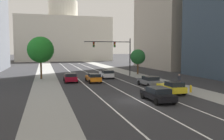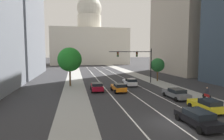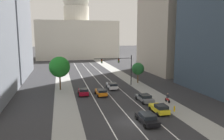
{
  "view_description": "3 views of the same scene",
  "coord_description": "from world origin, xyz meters",
  "px_view_note": "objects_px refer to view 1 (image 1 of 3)",
  "views": [
    {
      "loc": [
        -9.11,
        -22.34,
        5.15
      ],
      "look_at": [
        0.63,
        11.99,
        2.1
      ],
      "focal_mm": 38.57,
      "sensor_mm": 36.0,
      "label": 1
    },
    {
      "loc": [
        -8.76,
        -14.91,
        6.41
      ],
      "look_at": [
        -1.74,
        19.73,
        3.12
      ],
      "focal_mm": 29.88,
      "sensor_mm": 36.0,
      "label": 2
    },
    {
      "loc": [
        -9.54,
        -27.11,
        11.74
      ],
      "look_at": [
        2.3,
        21.72,
        3.94
      ],
      "focal_mm": 34.86,
      "sensor_mm": 36.0,
      "label": 3
    }
  ],
  "objects_px": {
    "car_yellow": "(172,87)",
    "cyclist": "(179,80)",
    "car_orange": "(93,78)",
    "street_tree_near_right": "(138,57)",
    "car_black": "(158,94)",
    "car_white": "(107,74)",
    "car_gray": "(150,81)",
    "fire_hydrant": "(191,89)",
    "capitol_building": "(64,32)",
    "traffic_signal_mast": "(116,49)",
    "street_tree_near_left": "(41,50)",
    "car_crimson": "(70,77)"
  },
  "relations": [
    {
      "from": "car_white",
      "to": "car_orange",
      "type": "distance_m",
      "value": 6.02
    },
    {
      "from": "car_orange",
      "to": "car_crimson",
      "type": "distance_m",
      "value": 3.67
    },
    {
      "from": "car_yellow",
      "to": "car_orange",
      "type": "relative_size",
      "value": 0.98
    },
    {
      "from": "car_gray",
      "to": "fire_hydrant",
      "type": "distance_m",
      "value": 6.49
    },
    {
      "from": "car_white",
      "to": "fire_hydrant",
      "type": "distance_m",
      "value": 17.85
    },
    {
      "from": "traffic_signal_mast",
      "to": "fire_hydrant",
      "type": "distance_m",
      "value": 20.39
    },
    {
      "from": "capitol_building",
      "to": "cyclist",
      "type": "distance_m",
      "value": 86.91
    },
    {
      "from": "car_yellow",
      "to": "cyclist",
      "type": "distance_m",
      "value": 6.15
    },
    {
      "from": "car_black",
      "to": "car_yellow",
      "type": "relative_size",
      "value": 1.13
    },
    {
      "from": "traffic_signal_mast",
      "to": "street_tree_near_left",
      "type": "height_order",
      "value": "street_tree_near_left"
    },
    {
      "from": "car_black",
      "to": "car_yellow",
      "type": "bearing_deg",
      "value": -47.14
    },
    {
      "from": "car_orange",
      "to": "fire_hydrant",
      "type": "height_order",
      "value": "car_orange"
    },
    {
      "from": "car_orange",
      "to": "cyclist",
      "type": "distance_m",
      "value": 12.94
    },
    {
      "from": "capitol_building",
      "to": "fire_hydrant",
      "type": "height_order",
      "value": "capitol_building"
    },
    {
      "from": "capitol_building",
      "to": "car_orange",
      "type": "relative_size",
      "value": 10.08
    },
    {
      "from": "car_black",
      "to": "car_white",
      "type": "relative_size",
      "value": 0.99
    },
    {
      "from": "capitol_building",
      "to": "car_orange",
      "type": "xyz_separation_m",
      "value": [
        -1.71,
        -78.36,
        -12.37
      ]
    },
    {
      "from": "car_black",
      "to": "cyclist",
      "type": "distance_m",
      "value": 10.88
    },
    {
      "from": "fire_hydrant",
      "to": "car_gray",
      "type": "bearing_deg",
      "value": 113.9
    },
    {
      "from": "capitol_building",
      "to": "car_gray",
      "type": "height_order",
      "value": "capitol_building"
    },
    {
      "from": "capitol_building",
      "to": "cyclist",
      "type": "bearing_deg",
      "value": -83.97
    },
    {
      "from": "car_black",
      "to": "car_white",
      "type": "bearing_deg",
      "value": -0.82
    },
    {
      "from": "car_white",
      "to": "street_tree_near_left",
      "type": "xyz_separation_m",
      "value": [
        -11.33,
        2.03,
        4.31
      ]
    },
    {
      "from": "traffic_signal_mast",
      "to": "fire_hydrant",
      "type": "bearing_deg",
      "value": -80.01
    },
    {
      "from": "capitol_building",
      "to": "street_tree_near_right",
      "type": "bearing_deg",
      "value": -82.01
    },
    {
      "from": "street_tree_near_left",
      "to": "cyclist",
      "type": "bearing_deg",
      "value": -37.28
    },
    {
      "from": "capitol_building",
      "to": "car_gray",
      "type": "relative_size",
      "value": 8.94
    },
    {
      "from": "car_orange",
      "to": "traffic_signal_mast",
      "type": "xyz_separation_m",
      "value": [
        6.04,
        7.71,
        4.43
      ]
    },
    {
      "from": "fire_hydrant",
      "to": "cyclist",
      "type": "xyz_separation_m",
      "value": [
        1.26,
        4.62,
        0.39
      ]
    },
    {
      "from": "cyclist",
      "to": "car_black",
      "type": "bearing_deg",
      "value": 135.62
    },
    {
      "from": "capitol_building",
      "to": "car_white",
      "type": "height_order",
      "value": "capitol_building"
    },
    {
      "from": "capitol_building",
      "to": "car_orange",
      "type": "bearing_deg",
      "value": -91.25
    },
    {
      "from": "car_gray",
      "to": "traffic_signal_mast",
      "type": "xyz_separation_m",
      "value": [
        -0.81,
        13.61,
        4.44
      ]
    },
    {
      "from": "car_crimson",
      "to": "street_tree_near_right",
      "type": "relative_size",
      "value": 0.8
    },
    {
      "from": "car_black",
      "to": "traffic_signal_mast",
      "type": "bearing_deg",
      "value": -7.35
    },
    {
      "from": "cyclist",
      "to": "fire_hydrant",
      "type": "bearing_deg",
      "value": 162.66
    },
    {
      "from": "car_black",
      "to": "street_tree_near_left",
      "type": "height_order",
      "value": "street_tree_near_left"
    },
    {
      "from": "car_yellow",
      "to": "cyclist",
      "type": "relative_size",
      "value": 2.34
    },
    {
      "from": "car_yellow",
      "to": "car_gray",
      "type": "distance_m",
      "value": 6.07
    },
    {
      "from": "car_crimson",
      "to": "car_black",
      "type": "bearing_deg",
      "value": -155.77
    },
    {
      "from": "capitol_building",
      "to": "street_tree_near_left",
      "type": "xyz_separation_m",
      "value": [
        -9.62,
        -71.37,
        -8.02
      ]
    },
    {
      "from": "car_gray",
      "to": "street_tree_near_right",
      "type": "bearing_deg",
      "value": -17.72
    },
    {
      "from": "car_gray",
      "to": "cyclist",
      "type": "height_order",
      "value": "cyclist"
    },
    {
      "from": "car_white",
      "to": "traffic_signal_mast",
      "type": "height_order",
      "value": "traffic_signal_mast"
    },
    {
      "from": "car_orange",
      "to": "street_tree_near_right",
      "type": "xyz_separation_m",
      "value": [
        11.34,
        9.74,
        2.88
      ]
    },
    {
      "from": "traffic_signal_mast",
      "to": "street_tree_near_right",
      "type": "bearing_deg",
      "value": 20.99
    },
    {
      "from": "car_black",
      "to": "car_white",
      "type": "height_order",
      "value": "car_white"
    },
    {
      "from": "car_yellow",
      "to": "cyclist",
      "type": "height_order",
      "value": "cyclist"
    },
    {
      "from": "car_yellow",
      "to": "car_crimson",
      "type": "xyz_separation_m",
      "value": [
        -10.3,
        13.25,
        -0.01
      ]
    },
    {
      "from": "car_orange",
      "to": "street_tree_near_right",
      "type": "relative_size",
      "value": 0.79
    }
  ]
}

